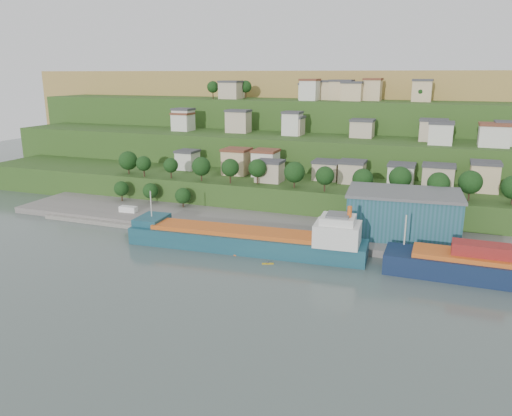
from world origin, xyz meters
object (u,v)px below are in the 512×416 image
at_px(cargo_ship_near, 252,241).
at_px(caravan, 128,210).
at_px(warehouse, 403,213).
at_px(kayak_orange, 240,255).

xyz_separation_m(cargo_ship_near, caravan, (-50.22, 15.53, -0.13)).
relative_size(warehouse, kayak_orange, 9.69).
bearing_deg(caravan, kayak_orange, -26.42).
xyz_separation_m(cargo_ship_near, warehouse, (37.17, 22.27, 5.74)).
distance_m(cargo_ship_near, warehouse, 43.71).
bearing_deg(kayak_orange, caravan, 145.90).
relative_size(warehouse, caravan, 5.57).
xyz_separation_m(caravan, kayak_orange, (48.61, -20.24, -2.32)).
bearing_deg(cargo_ship_near, caravan, 159.24).
xyz_separation_m(warehouse, kayak_orange, (-38.78, -26.97, -8.19)).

